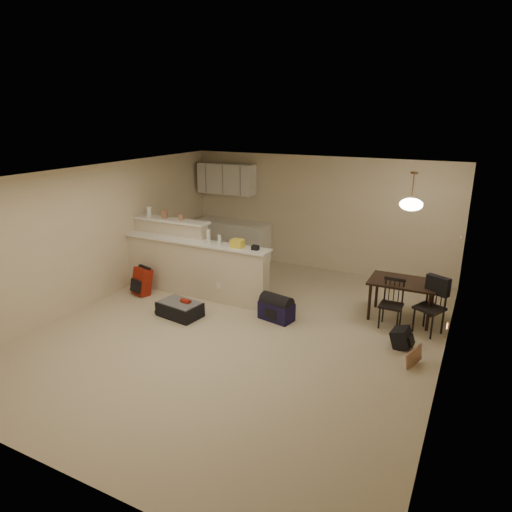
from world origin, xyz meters
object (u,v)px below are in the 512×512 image
Objects in this scene: dining_chair_near at (391,304)px; red_backpack at (142,281)px; dining_chair_far at (430,307)px; dining_table at (403,286)px; black_daypack at (402,338)px; pendant_lamp at (411,204)px; navy_duffel at (276,311)px; suitcase at (180,309)px.

dining_chair_near is 4.62m from red_backpack.
dining_chair_near is 0.90× the size of dining_chair_far.
dining_chair_far reaches higher than dining_table.
pendant_lamp is at bearing 17.23° from black_daypack.
pendant_lamp reaches higher than navy_duffel.
dining_chair_far is at bearing 24.46° from red_backpack.
dining_chair_far reaches higher than black_daypack.
red_backpack is at bearing 97.47° from black_daypack.
dining_chair_near is at bearing -148.11° from dining_chair_far.
dining_table is 3.81m from suitcase.
pendant_lamp is 1.64m from dining_chair_near.
dining_table reaches higher than black_daypack.
pendant_lamp is 5.10m from red_backpack.
dining_chair_far reaches higher than dining_chair_near.
navy_duffel is (1.55, 0.62, 0.03)m from suitcase.
dining_chair_near is at bearing -102.13° from pendant_lamp.
dining_table reaches higher than red_backpack.
black_daypack is (0.20, -1.01, -0.45)m from dining_table.
dining_chair_near is at bearing -102.89° from dining_table.
dining_chair_near reaches higher than red_backpack.
suitcase is (-3.41, -1.63, -0.47)m from dining_table.
black_daypack is (3.62, 0.62, 0.02)m from suitcase.
dining_chair_near reaches higher than suitcase.
dining_table is 0.47m from dining_chair_near.
black_daypack reaches higher than suitcase.
dining_table is at bearing 39.78° from navy_duffel.
dining_table is 2.17m from navy_duffel.
red_backpack is 0.91× the size of navy_duffel.
pendant_lamp is 1.08× the size of navy_duffel.
pendant_lamp is at bearing 169.44° from dining_chair_far.
dining_chair_near is at bearing 29.68° from navy_duffel.
red_backpack is at bearing -165.93° from navy_duffel.
navy_duffel is (2.79, 0.13, -0.10)m from red_backpack.
dining_table is 1.12m from black_daypack.
dining_chair_near is (-0.09, -0.42, -1.58)m from pendant_lamp.
red_backpack is (-5.15, -0.78, -0.19)m from dining_chair_far.
dining_table is at bearing 29.57° from red_backpack.
dining_chair_far is at bearing 7.03° from dining_chair_near.
suitcase is at bearing -5.87° from red_backpack.
dining_chair_far is 5.21m from red_backpack.
pendant_lamp is 4.22m from suitcase.
suitcase is (-3.90, -1.27, -0.33)m from dining_chair_far.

